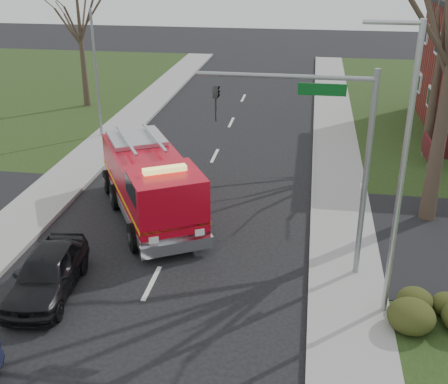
# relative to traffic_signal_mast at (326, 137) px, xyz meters

# --- Properties ---
(ground) EXTENTS (120.00, 120.00, 0.00)m
(ground) POSITION_rel_traffic_signal_mast_xyz_m (-5.21, -1.50, -4.71)
(ground) COLOR black
(ground) RESTS_ON ground
(sidewalk_right) EXTENTS (2.40, 80.00, 0.15)m
(sidewalk_right) POSITION_rel_traffic_signal_mast_xyz_m (0.99, -1.50, -4.63)
(sidewalk_right) COLOR gray
(sidewalk_right) RESTS_ON ground
(health_center_sign) EXTENTS (0.12, 2.00, 1.40)m
(health_center_sign) POSITION_rel_traffic_signal_mast_xyz_m (5.29, 11.00, -3.83)
(health_center_sign) COLOR #501218
(health_center_sign) RESTS_ON ground
(bare_tree_far) EXTENTS (5.25, 5.25, 10.50)m
(bare_tree_far) POSITION_rel_traffic_signal_mast_xyz_m (5.79, 13.50, 1.78)
(bare_tree_far) COLOR #32251D
(bare_tree_far) RESTS_ON ground
(bare_tree_left) EXTENTS (4.50, 4.50, 9.00)m
(bare_tree_left) POSITION_rel_traffic_signal_mast_xyz_m (-15.21, 18.50, 0.86)
(bare_tree_left) COLOR #32251D
(bare_tree_left) RESTS_ON ground
(traffic_signal_mast) EXTENTS (5.29, 0.18, 6.80)m
(traffic_signal_mast) POSITION_rel_traffic_signal_mast_xyz_m (0.00, 0.00, 0.00)
(traffic_signal_mast) COLOR gray
(traffic_signal_mast) RESTS_ON ground
(streetlight_pole) EXTENTS (1.48, 0.16, 8.40)m
(streetlight_pole) POSITION_rel_traffic_signal_mast_xyz_m (1.93, -2.00, -0.16)
(streetlight_pole) COLOR #B7BABF
(streetlight_pole) RESTS_ON ground
(utility_pole_far) EXTENTS (0.14, 0.14, 7.00)m
(utility_pole_far) POSITION_rel_traffic_signal_mast_xyz_m (-12.01, 12.50, -1.21)
(utility_pole_far) COLOR gray
(utility_pole_far) RESTS_ON ground
(fire_engine) EXTENTS (5.79, 7.69, 2.98)m
(fire_engine) POSITION_rel_traffic_signal_mast_xyz_m (-6.47, 3.19, -3.36)
(fire_engine) COLOR red
(fire_engine) RESTS_ON ground
(parked_car_maroon) EXTENTS (2.10, 4.38, 1.44)m
(parked_car_maroon) POSITION_rel_traffic_signal_mast_xyz_m (-8.22, -2.50, -3.99)
(parked_car_maroon) COLOR black
(parked_car_maroon) RESTS_ON ground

